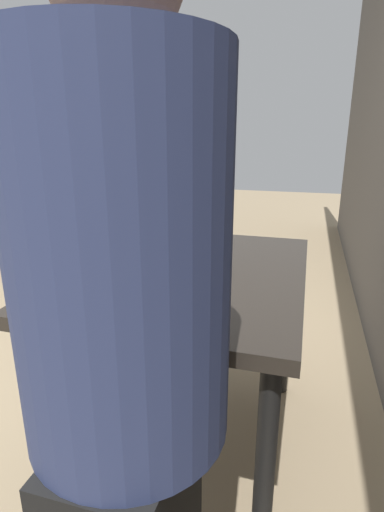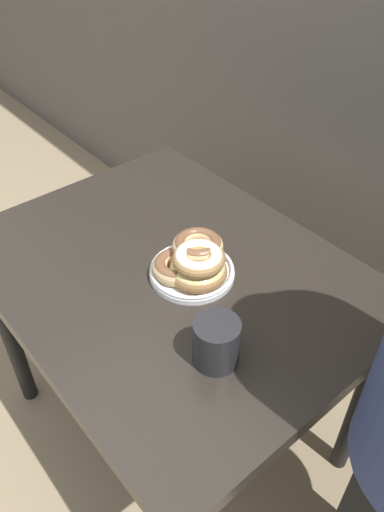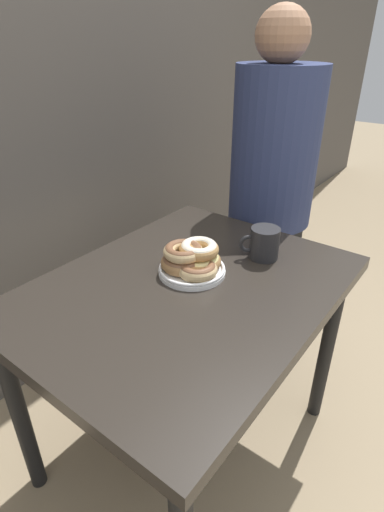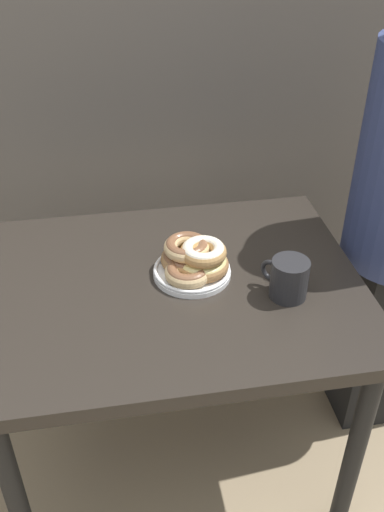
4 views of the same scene
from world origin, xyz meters
name	(u,v)px [view 4 (image 4 of 4)]	position (x,y,z in m)	size (l,w,h in m)	color
dining_table	(173,308)	(0.00, 0.35, 0.63)	(0.98, 0.75, 0.71)	#28231E
donut_plate	(193,261)	(0.06, 0.37, 0.76)	(0.22, 0.22, 0.09)	white
coffee_mug	(288,278)	(0.27, 0.25, 0.77)	(0.11, 0.11, 0.10)	#232326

